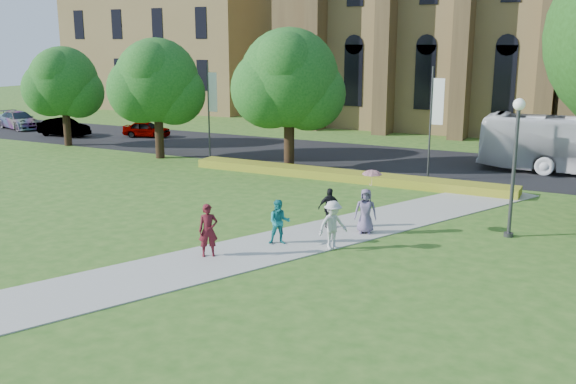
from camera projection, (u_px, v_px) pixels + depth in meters
The scene contains 20 objects.
ground at pixel (252, 257), 22.14m from camera, with size 160.00×160.00×0.00m, color #2D5C1B.
road at pixel (416, 162), 39.46m from camera, with size 160.00×10.00×0.02m, color black.
footpath at pixel (266, 248), 23.01m from camera, with size 3.20×30.00×0.04m, color #B2B2A8.
flower_hedge at pixel (344, 176), 34.41m from camera, with size 18.00×1.40×0.45m, color gold.
building_west at pixel (178, 23), 71.53m from camera, with size 22.00×14.00×18.30m.
streetlamp at pixel (515, 151), 23.68m from camera, with size 0.44×0.44×5.24m.
street_tree_0 at pixel (157, 81), 39.83m from camera, with size 5.20×5.20×7.50m.
street_tree_1 at pixel (289, 78), 36.17m from camera, with size 5.60×5.60×8.05m.
street_tree_2 at pixel (63, 81), 44.78m from camera, with size 4.80×4.80×6.95m.
banner_pole_0 at pixel (433, 117), 33.59m from camera, with size 0.70×0.10×6.00m.
banner_pole_1 at pixel (210, 105), 39.82m from camera, with size 0.70×0.10×6.00m.
car_0 at pixel (147, 129), 49.57m from camera, with size 1.45×3.61×1.23m, color gray.
car_1 at pixel (64, 127), 50.06m from camera, with size 1.48×4.23×1.39m, color gray.
car_2 at pixel (19, 120), 54.32m from camera, with size 2.05×5.04×1.46m, color gray.
pedestrian_0 at pixel (208, 230), 21.90m from camera, with size 0.67×0.44×1.83m, color #50121A.
pedestrian_1 at pixel (279, 222), 23.23m from camera, with size 0.80×0.63×1.65m, color #197D80.
pedestrian_2 at pixel (333, 225), 22.67m from camera, with size 1.13×0.65×1.76m, color #B9B9B9.
pedestrian_3 at pixel (329, 208), 25.33m from camera, with size 0.93×0.39×1.59m, color black.
pedestrian_4 at pixel (366, 211), 24.57m from camera, with size 0.85×0.55×1.74m, color slate.
parasol at pixel (372, 181), 24.31m from camera, with size 0.75×0.75×0.66m, color #DF9DB3.
Camera 1 is at (10.72, -18.15, 7.25)m, focal length 40.00 mm.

